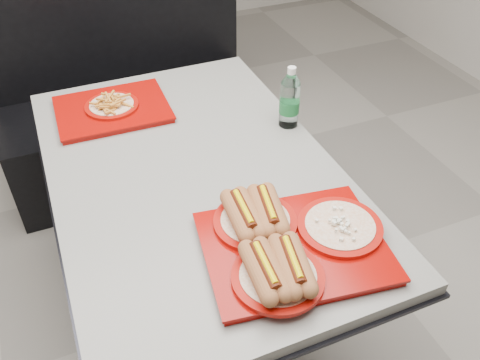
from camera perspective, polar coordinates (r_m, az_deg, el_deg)
name	(u,v)px	position (r m, az deg, el deg)	size (l,w,h in m)	color
ground	(204,309)	(2.21, -4.06, -14.22)	(6.00, 6.00, 0.00)	gray
diner_table	(196,206)	(1.77, -4.92, -2.97)	(0.92, 1.42, 0.75)	black
booth_bench	(131,102)	(2.75, -12.19, 8.58)	(1.30, 0.57, 1.35)	black
tray_near	(287,242)	(1.37, 5.28, -6.93)	(0.53, 0.46, 0.11)	#8C0803
tray_far	(112,107)	(1.99, -14.18, 7.97)	(0.42, 0.33, 0.08)	#8C0803
water_bottle	(290,101)	(1.83, 5.59, 8.86)	(0.07, 0.07, 0.23)	silver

